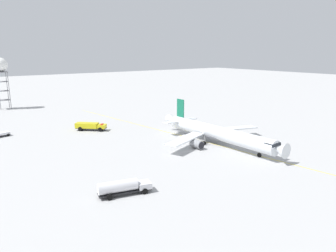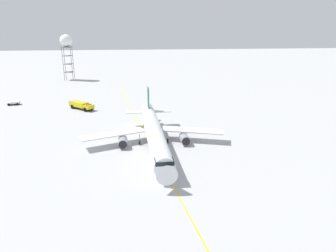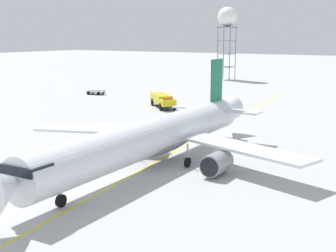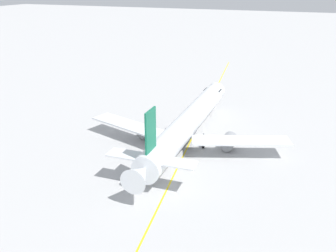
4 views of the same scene
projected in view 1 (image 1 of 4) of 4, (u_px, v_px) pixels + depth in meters
ground_plane at (211, 142)px, 91.55m from camera, size 600.00×600.00×0.00m
airliner_main at (217, 133)px, 88.42m from camera, size 34.75×43.09×10.88m
pushback_tug_truck at (2, 134)px, 96.83m from camera, size 4.44×3.19×1.30m
fuel_tanker_truck at (123, 187)px, 57.24m from camera, size 10.01×4.54×2.87m
fire_tender_truck at (90, 126)px, 104.06m from camera, size 9.26×8.76×2.50m
radar_tower at (0, 66)px, 138.82m from camera, size 6.09×6.09×22.78m
taxiway_centreline at (209, 143)px, 90.29m from camera, size 20.15×140.40×0.01m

